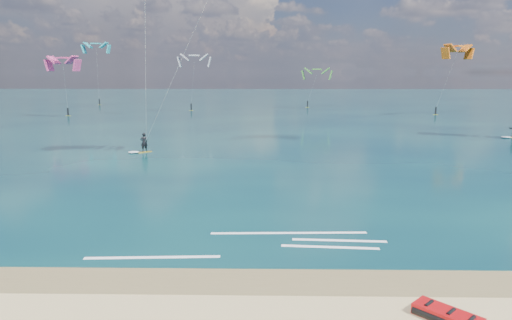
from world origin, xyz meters
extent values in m
plane|color=tan|center=(0.00, 40.00, 0.00)|extent=(320.00, 320.00, 0.00)
cube|color=brown|center=(0.00, 3.00, 0.00)|extent=(320.00, 2.40, 0.01)
cube|color=#092634|center=(0.00, 104.00, 0.02)|extent=(320.00, 200.00, 0.04)
cube|color=yellow|center=(-10.86, 30.70, 0.07)|extent=(1.35, 1.26, 0.06)
imported|color=black|center=(-10.86, 30.70, 1.03)|extent=(0.81, 0.70, 1.86)
cylinder|color=black|center=(-10.55, 30.39, 1.29)|extent=(0.46, 0.41, 0.04)
cube|color=white|center=(3.85, 6.30, 0.04)|extent=(4.37, 0.55, 0.01)
cube|color=white|center=(-3.83, 5.00, 0.04)|extent=(5.74, 0.55, 0.01)
cube|color=white|center=(4.40, 7.13, 0.04)|extent=(4.37, 0.47, 0.01)
cube|color=white|center=(2.10, 8.10, 0.04)|extent=(7.61, 0.52, 0.01)
camera|label=1|loc=(0.89, -13.06, 7.73)|focal=32.00mm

